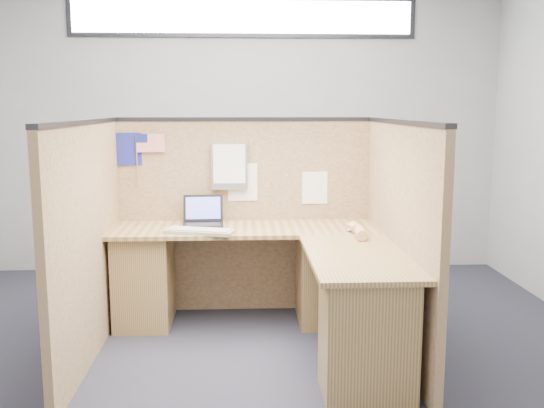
{
  "coord_description": "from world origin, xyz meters",
  "views": [
    {
      "loc": [
        -0.01,
        -3.71,
        1.61
      ],
      "look_at": [
        0.19,
        0.5,
        0.93
      ],
      "focal_mm": 40.0,
      "sensor_mm": 36.0,
      "label": 1
    }
  ],
  "objects": [
    {
      "name": "keyboard",
      "position": [
        -0.32,
        0.48,
        0.75
      ],
      "size": [
        0.51,
        0.29,
        0.03
      ],
      "rotation": [
        0.0,
        0.0,
        -0.27
      ],
      "color": "gray",
      "rests_on": "l_desk"
    },
    {
      "name": "blue_poster",
      "position": [
        -0.88,
        0.97,
        1.29
      ],
      "size": [
        0.19,
        0.01,
        0.25
      ],
      "primitive_type": "cube",
      "rotation": [
        0.0,
        0.0,
        0.06
      ],
      "color": "navy",
      "rests_on": "cubicle_partitions"
    },
    {
      "name": "l_desk",
      "position": [
        0.18,
        0.29,
        0.39
      ],
      "size": [
        1.95,
        1.75,
        0.73
      ],
      "color": "brown",
      "rests_on": "floor"
    },
    {
      "name": "cubicle_partitions",
      "position": [
        0.0,
        0.43,
        0.77
      ],
      "size": [
        2.06,
        1.83,
        1.53
      ],
      "color": "brown",
      "rests_on": "floor"
    },
    {
      "name": "american_flag",
      "position": [
        -0.74,
        0.96,
        1.32
      ],
      "size": [
        0.22,
        0.01,
        0.38
      ],
      "color": "olive",
      "rests_on": "cubicle_partitions"
    },
    {
      "name": "mouse",
      "position": [
        0.77,
        0.48,
        0.75
      ],
      "size": [
        0.11,
        0.07,
        0.04
      ],
      "primitive_type": "ellipsoid",
      "rotation": [
        0.0,
        0.0,
        0.09
      ],
      "color": "silver",
      "rests_on": "l_desk"
    },
    {
      "name": "laptop",
      "position": [
        -0.31,
        0.78,
        0.78
      ],
      "size": [
        0.31,
        0.3,
        0.22
      ],
      "rotation": [
        0.0,
        0.0,
        0.04
      ],
      "color": "black",
      "rests_on": "l_desk"
    },
    {
      "name": "clerestory_window",
      "position": [
        0.0,
        2.23,
        2.45
      ],
      "size": [
        3.3,
        0.04,
        0.38
      ],
      "color": "#232328",
      "rests_on": "wall_back"
    },
    {
      "name": "file_holder",
      "position": [
        -0.12,
        0.94,
        1.16
      ],
      "size": [
        0.28,
        0.05,
        0.36
      ],
      "color": "slate",
      "rests_on": "cubicle_partitions"
    },
    {
      "name": "wall_front",
      "position": [
        0.0,
        -2.25,
        1.4
      ],
      "size": [
        5.0,
        0.0,
        5.0
      ],
      "primitive_type": "plane",
      "rotation": [
        -1.57,
        0.0,
        0.0
      ],
      "color": "#959799",
      "rests_on": "floor"
    },
    {
      "name": "paper_left",
      "position": [
        -0.01,
        0.97,
        1.03
      ],
      "size": [
        0.23,
        0.01,
        0.29
      ],
      "primitive_type": "cube",
      "rotation": [
        0.0,
        0.0,
        -0.03
      ],
      "color": "white",
      "rests_on": "cubicle_partitions"
    },
    {
      "name": "hand_forearm",
      "position": [
        0.78,
        0.35,
        0.77
      ],
      "size": [
        0.11,
        0.38,
        0.08
      ],
      "color": "tan",
      "rests_on": "l_desk"
    },
    {
      "name": "wall_back",
      "position": [
        0.0,
        2.25,
        1.4
      ],
      "size": [
        5.0,
        0.0,
        5.0
      ],
      "primitive_type": "plane",
      "rotation": [
        1.57,
        0.0,
        0.0
      ],
      "color": "#959799",
      "rests_on": "floor"
    },
    {
      "name": "paper_right",
      "position": [
        0.55,
        0.97,
        0.98
      ],
      "size": [
        0.2,
        0.01,
        0.25
      ],
      "primitive_type": "cube",
      "rotation": [
        0.0,
        0.0,
        0.03
      ],
      "color": "white",
      "rests_on": "cubicle_partitions"
    },
    {
      "name": "floor",
      "position": [
        0.0,
        0.0,
        0.0
      ],
      "size": [
        5.0,
        5.0,
        0.0
      ],
      "primitive_type": "plane",
      "color": "#1F202C",
      "rests_on": "ground"
    }
  ]
}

